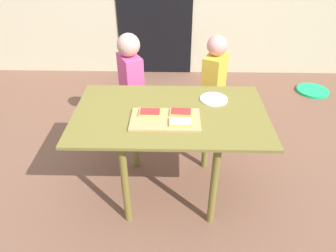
% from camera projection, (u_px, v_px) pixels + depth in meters
% --- Properties ---
extents(ground_plane, '(16.00, 16.00, 0.00)m').
position_uv_depth(ground_plane, '(170.00, 190.00, 2.35)').
color(ground_plane, brown).
extents(dining_table, '(1.22, 0.74, 0.69)m').
position_uv_depth(dining_table, '(170.00, 125.00, 2.02)').
color(dining_table, olive).
rests_on(dining_table, ground).
extents(cutting_board, '(0.42, 0.25, 0.01)m').
position_uv_depth(cutting_board, '(165.00, 120.00, 1.88)').
color(cutting_board, tan).
rests_on(cutting_board, dining_table).
extents(pizza_slice_far_right, '(0.14, 0.09, 0.02)m').
position_uv_depth(pizza_slice_far_right, '(181.00, 112.00, 1.92)').
color(pizza_slice_far_right, '#DBB453').
rests_on(pizza_slice_far_right, cutting_board).
extents(pizza_slice_near_right, '(0.14, 0.09, 0.02)m').
position_uv_depth(pizza_slice_near_right, '(181.00, 122.00, 1.83)').
color(pizza_slice_near_right, '#DBB453').
rests_on(pizza_slice_near_right, cutting_board).
extents(pizza_slice_far_left, '(0.14, 0.09, 0.02)m').
position_uv_depth(pizza_slice_far_left, '(150.00, 112.00, 1.92)').
color(pizza_slice_far_left, '#DBB453').
rests_on(pizza_slice_far_left, cutting_board).
extents(plate_white_right, '(0.19, 0.19, 0.01)m').
position_uv_depth(plate_white_right, '(214.00, 99.00, 2.09)').
color(plate_white_right, white).
rests_on(plate_white_right, dining_table).
extents(child_left, '(0.23, 0.28, 0.98)m').
position_uv_depth(child_left, '(131.00, 83.00, 2.56)').
color(child_left, '#3D2942').
rests_on(child_left, ground).
extents(child_right, '(0.23, 0.28, 0.95)m').
position_uv_depth(child_right, '(214.00, 83.00, 2.62)').
color(child_right, navy).
rests_on(child_right, ground).
extents(garden_hose_coil, '(0.36, 0.36, 0.03)m').
position_uv_depth(garden_hose_coil, '(313.00, 91.00, 3.63)').
color(garden_hose_coil, '#1CC16F').
rests_on(garden_hose_coil, ground).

